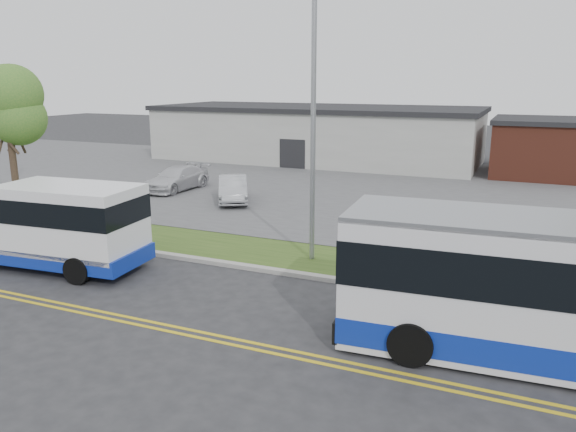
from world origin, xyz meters
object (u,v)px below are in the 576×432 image
at_px(parked_car_a, 233,189).
at_px(streetlight_near, 313,115).
at_px(parked_car_b, 177,178).
at_px(shuttle_bus, 53,223).
at_px(tree_west, 7,109).

bearing_deg(parked_car_a, streetlight_near, -75.15).
height_order(parked_car_a, parked_car_b, parked_car_a).
bearing_deg(shuttle_bus, tree_west, 141.84).
height_order(tree_west, parked_car_b, tree_west).
relative_size(parked_car_a, parked_car_b, 0.89).
distance_m(tree_west, shuttle_bus, 9.08).
relative_size(tree_west, parked_car_a, 1.65).
bearing_deg(streetlight_near, parked_car_a, 134.51).
xyz_separation_m(tree_west, shuttle_bus, (7.00, -4.59, -3.54)).
xyz_separation_m(streetlight_near, parked_car_a, (-7.38, 7.51, -4.45)).
xyz_separation_m(shuttle_bus, parked_car_a, (0.62, 11.63, -0.79)).
bearing_deg(parked_car_b, streetlight_near, -33.98).
bearing_deg(streetlight_near, tree_west, 178.20).
bearing_deg(tree_west, streetlight_near, -1.80).
bearing_deg(parked_car_b, shuttle_bus, -70.16).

